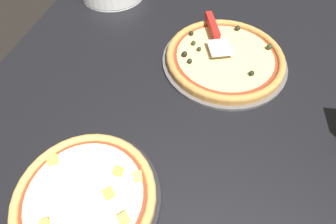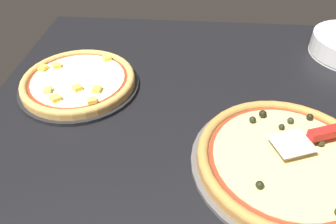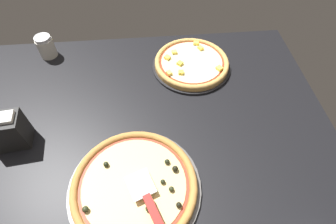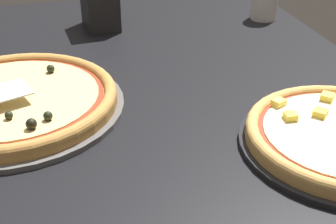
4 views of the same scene
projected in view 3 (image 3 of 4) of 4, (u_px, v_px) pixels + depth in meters
The scene contains 8 objects.
ground_plane at pixel (141, 154), 88.53cm from camera, with size 137.58×123.30×3.60cm, color black.
pizza_pan_front at pixel (135, 188), 78.89cm from camera, with size 40.03×40.03×1.00cm, color #565451.
pizza_front at pixel (134, 185), 77.44cm from camera, with size 37.63×37.63×3.82cm.
pizza_pan_back at pixel (191, 66), 111.96cm from camera, with size 33.28×33.28×1.00cm, color black.
pizza_back at pixel (192, 63), 110.53cm from camera, with size 31.28×31.28×3.13cm.
serving_spatula at pixel (153, 211), 69.68cm from camera, with size 11.94×21.37×2.00cm.
parmesan_shaker at pixel (46, 47), 113.20cm from camera, with size 7.24×7.24×9.68cm.
napkin_holder at pixel (7, 131), 84.32cm from camera, with size 12.20×9.39×13.64cm.
Camera 3 is at (5.16, -43.64, 76.88)cm, focal length 28.00 mm.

